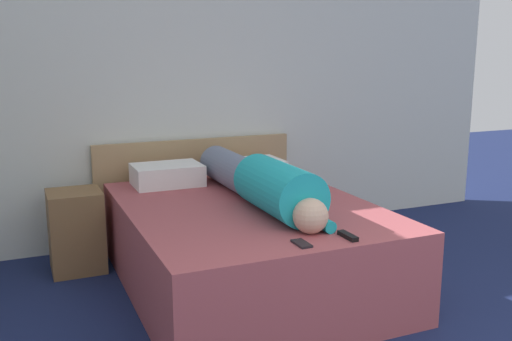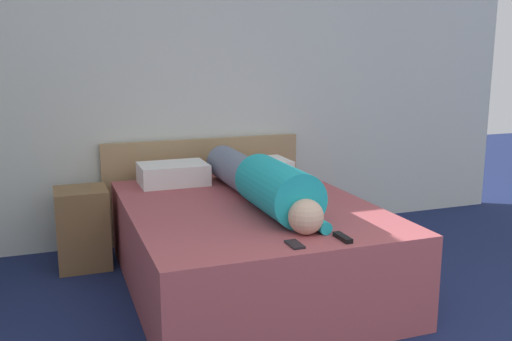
{
  "view_description": "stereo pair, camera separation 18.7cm",
  "coord_description": "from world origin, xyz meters",
  "px_view_note": "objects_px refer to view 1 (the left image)",
  "views": [
    {
      "loc": [
        -1.54,
        -0.43,
        1.51
      ],
      "look_at": [
        -0.19,
        2.7,
        0.81
      ],
      "focal_mm": 40.0,
      "sensor_mm": 36.0,
      "label": 1
    },
    {
      "loc": [
        -1.37,
        -0.5,
        1.51
      ],
      "look_at": [
        -0.19,
        2.7,
        0.81
      ],
      "focal_mm": 40.0,
      "sensor_mm": 36.0,
      "label": 2
    }
  ],
  "objects_px": {
    "nightstand": "(76,231)",
    "cell_phone": "(302,244)",
    "pillow_near_headboard": "(167,175)",
    "person_lying": "(261,183)",
    "bed": "(247,245)",
    "tv_remote": "(348,236)",
    "pillow_second": "(252,169)"
  },
  "relations": [
    {
      "from": "nightstand",
      "to": "cell_phone",
      "type": "distance_m",
      "value": 1.86
    },
    {
      "from": "cell_phone",
      "to": "pillow_near_headboard",
      "type": "bearing_deg",
      "value": 100.13
    },
    {
      "from": "person_lying",
      "to": "pillow_near_headboard",
      "type": "height_order",
      "value": "person_lying"
    },
    {
      "from": "nightstand",
      "to": "cell_phone",
      "type": "xyz_separation_m",
      "value": [
        0.95,
        -1.58,
        0.28
      ]
    },
    {
      "from": "person_lying",
      "to": "bed",
      "type": "bearing_deg",
      "value": 165.04
    },
    {
      "from": "pillow_near_headboard",
      "to": "cell_phone",
      "type": "height_order",
      "value": "pillow_near_headboard"
    },
    {
      "from": "tv_remote",
      "to": "bed",
      "type": "bearing_deg",
      "value": 105.11
    },
    {
      "from": "tv_remote",
      "to": "cell_phone",
      "type": "height_order",
      "value": "tv_remote"
    },
    {
      "from": "person_lying",
      "to": "pillow_near_headboard",
      "type": "xyz_separation_m",
      "value": [
        -0.41,
        0.77,
        -0.06
      ]
    },
    {
      "from": "bed",
      "to": "pillow_near_headboard",
      "type": "distance_m",
      "value": 0.89
    },
    {
      "from": "bed",
      "to": "cell_phone",
      "type": "xyz_separation_m",
      "value": [
        -0.05,
        -0.84,
        0.28
      ]
    },
    {
      "from": "pillow_near_headboard",
      "to": "tv_remote",
      "type": "xyz_separation_m",
      "value": [
        0.55,
        -1.58,
        -0.06
      ]
    },
    {
      "from": "bed",
      "to": "person_lying",
      "type": "height_order",
      "value": "person_lying"
    },
    {
      "from": "bed",
      "to": "tv_remote",
      "type": "height_order",
      "value": "tv_remote"
    },
    {
      "from": "pillow_near_headboard",
      "to": "pillow_second",
      "type": "xyz_separation_m",
      "value": [
        0.67,
        0.0,
        -0.01
      ]
    },
    {
      "from": "pillow_near_headboard",
      "to": "tv_remote",
      "type": "height_order",
      "value": "pillow_near_headboard"
    },
    {
      "from": "pillow_near_headboard",
      "to": "tv_remote",
      "type": "bearing_deg",
      "value": -70.69
    },
    {
      "from": "nightstand",
      "to": "tv_remote",
      "type": "height_order",
      "value": "tv_remote"
    },
    {
      "from": "person_lying",
      "to": "tv_remote",
      "type": "relative_size",
      "value": 10.9
    },
    {
      "from": "pillow_second",
      "to": "tv_remote",
      "type": "height_order",
      "value": "pillow_second"
    },
    {
      "from": "nightstand",
      "to": "person_lying",
      "type": "distance_m",
      "value": 1.38
    },
    {
      "from": "bed",
      "to": "person_lying",
      "type": "xyz_separation_m",
      "value": [
        0.09,
        -0.02,
        0.42
      ]
    },
    {
      "from": "bed",
      "to": "person_lying",
      "type": "bearing_deg",
      "value": -14.96
    },
    {
      "from": "pillow_near_headboard",
      "to": "tv_remote",
      "type": "distance_m",
      "value": 1.68
    },
    {
      "from": "bed",
      "to": "pillow_second",
      "type": "height_order",
      "value": "pillow_second"
    },
    {
      "from": "pillow_second",
      "to": "pillow_near_headboard",
      "type": "bearing_deg",
      "value": 180.0
    },
    {
      "from": "pillow_second",
      "to": "cell_phone",
      "type": "relative_size",
      "value": 3.6
    },
    {
      "from": "bed",
      "to": "tv_remote",
      "type": "distance_m",
      "value": 0.92
    },
    {
      "from": "person_lying",
      "to": "pillow_second",
      "type": "relative_size",
      "value": 3.49
    },
    {
      "from": "pillow_near_headboard",
      "to": "pillow_second",
      "type": "relative_size",
      "value": 1.05
    },
    {
      "from": "bed",
      "to": "cell_phone",
      "type": "bearing_deg",
      "value": -93.13
    },
    {
      "from": "person_lying",
      "to": "pillow_near_headboard",
      "type": "bearing_deg",
      "value": 118.36
    }
  ]
}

